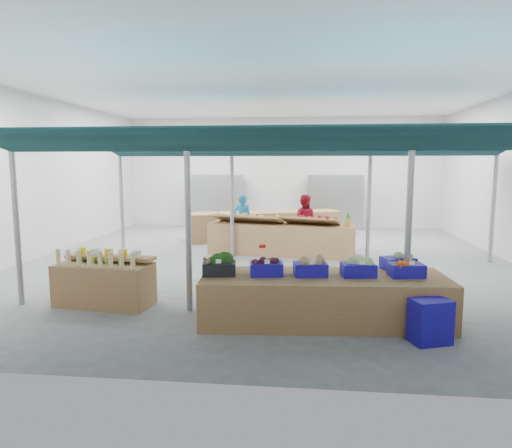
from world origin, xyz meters
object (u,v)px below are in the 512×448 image
at_px(bottle_shelf, 105,282).
at_px(vendor_right, 304,221).
at_px(vendor_left, 243,220).
at_px(veg_counter, 323,299).
at_px(crate_stack, 430,321).
at_px(fruit_counter, 281,239).

height_order(bottle_shelf, vendor_right, vendor_right).
height_order(bottle_shelf, vendor_left, vendor_left).
bearing_deg(bottle_shelf, veg_counter, -0.34).
height_order(veg_counter, vendor_right, vendor_right).
bearing_deg(vendor_right, veg_counter, 100.87).
bearing_deg(vendor_right, crate_stack, 111.80).
relative_size(fruit_counter, vendor_right, 2.50).
relative_size(fruit_counter, vendor_left, 2.50).
bearing_deg(bottle_shelf, vendor_right, 66.79).
height_order(bottle_shelf, veg_counter, bottle_shelf).
bearing_deg(vendor_right, bottle_shelf, 67.74).
xyz_separation_m(bottle_shelf, crate_stack, (5.15, -1.19, -0.10)).
bearing_deg(fruit_counter, crate_stack, -60.58).
relative_size(veg_counter, crate_stack, 6.13).
relative_size(veg_counter, vendor_right, 2.40).
bearing_deg(fruit_counter, vendor_right, 69.25).
bearing_deg(vendor_right, vendor_left, 7.86).
xyz_separation_m(bottle_shelf, veg_counter, (3.73, -0.48, -0.04)).
height_order(crate_stack, vendor_right, vendor_right).
relative_size(bottle_shelf, vendor_left, 1.10).
height_order(fruit_counter, vendor_left, vendor_left).
xyz_separation_m(veg_counter, fruit_counter, (-0.93, 5.23, 0.05)).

